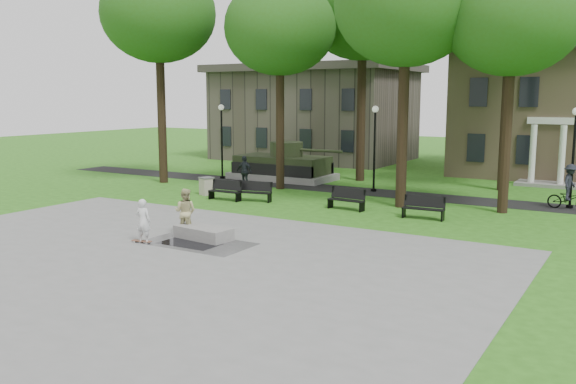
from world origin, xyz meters
name	(u,v)px	position (x,y,z in m)	size (l,w,h in m)	color
ground	(237,232)	(0.00, 0.00, 0.00)	(120.00, 120.00, 0.00)	#275A15
plaza	(146,261)	(0.00, -5.00, 0.01)	(22.00, 16.00, 0.02)	gray
footpath	(363,191)	(0.00, 12.00, 0.01)	(44.00, 2.60, 0.01)	black
building_left	(314,116)	(-11.00, 26.50, 3.60)	(15.00, 10.00, 7.20)	#4C443D
tree_0	(158,14)	(-12.00, 9.00, 10.03)	(6.80, 6.80, 12.97)	black
tree_1	(280,28)	(-4.50, 10.50, 8.95)	(6.20, 6.20, 11.63)	black
tree_2	(406,6)	(3.50, 8.50, 9.32)	(6.60, 6.60, 12.16)	black
tree_3	(513,18)	(8.00, 9.50, 8.60)	(6.00, 6.00, 11.19)	black
tree_4	(363,10)	(-2.00, 16.00, 10.39)	(7.20, 7.20, 13.50)	black
tree_5	(511,14)	(6.50, 16.50, 9.67)	(6.40, 6.40, 12.44)	black
lamp_left	(222,135)	(-10.00, 12.30, 2.79)	(0.36, 0.36, 4.73)	black
lamp_mid	(375,141)	(0.50, 12.30, 2.79)	(0.36, 0.36, 4.73)	black
lamp_right	(574,149)	(10.50, 12.30, 2.79)	(0.36, 0.36, 4.73)	black
tank_monument	(283,166)	(-6.46, 14.00, 0.86)	(7.45, 3.40, 2.40)	gray
puddle	(190,244)	(-0.31, -2.48, 0.02)	(2.20, 1.20, 0.00)	black
concrete_block	(203,233)	(-0.35, -1.63, 0.24)	(2.20, 1.00, 0.45)	gray
skateboard	(142,242)	(-1.88, -3.25, 0.06)	(0.78, 0.20, 0.07)	brown
skateboarder	(143,221)	(-1.78, -3.24, 0.83)	(0.59, 0.39, 1.61)	silver
friend_watching	(185,212)	(-1.37, -1.43, 0.91)	(0.86, 0.67, 1.78)	tan
pedestrian_walker	(244,171)	(-6.63, 9.98, 0.92)	(1.07, 0.45, 1.83)	black
cyclist	(569,191)	(10.50, 11.85, 0.88)	(2.01, 1.18, 2.14)	black
park_bench_0	(226,190)	(-4.85, 5.77, 0.52)	(1.80, 0.54, 1.00)	black
park_bench_1	(255,191)	(-3.38, 6.25, 0.52)	(1.85, 0.85, 1.00)	black
park_bench_2	(347,198)	(1.59, 6.57, 0.52)	(1.83, 0.67, 1.00)	black
park_bench_3	(424,207)	(5.40, 6.27, 0.52)	(1.82, 0.62, 1.00)	black
trash_bin	(207,186)	(-6.73, 6.57, 0.49)	(0.86, 0.86, 0.96)	#AB9E8D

